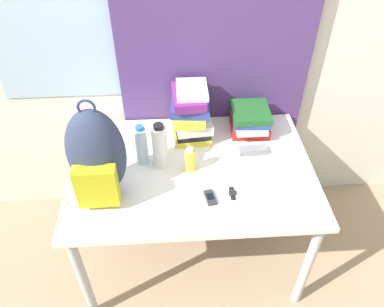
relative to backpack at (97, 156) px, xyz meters
The scene contains 12 objects.
wall_back 0.85m from the backpack, 56.50° to the left, with size 6.00×0.06×2.50m.
curtain_blue 0.91m from the backpack, 45.28° to the left, with size 1.09×0.04×2.50m.
desk 0.56m from the backpack, 17.19° to the left, with size 1.28×0.89×0.74m.
backpack is the anchor object (origin of this frame).
book_stack_left 0.64m from the backpack, 43.51° to the left, with size 0.24×0.28×0.31m.
book_stack_center 0.93m from the backpack, 28.60° to the left, with size 0.23×0.27×0.15m.
water_bottle 0.30m from the backpack, 47.23° to the left, with size 0.06×0.06×0.24m.
sports_bottle 0.35m from the backpack, 31.63° to the left, with size 0.08×0.08×0.27m.
sunscreen_bottle 0.48m from the backpack, 15.96° to the left, with size 0.05×0.05×0.15m.
cell_phone 0.57m from the backpack, ahead, with size 0.06×0.10×0.02m.
sunglasses_case 0.85m from the backpack, 16.60° to the left, with size 0.15×0.06×0.04m.
wristwatch 0.68m from the backpack, ahead, with size 0.04×0.09×0.01m.
Camera 1 is at (-0.09, -0.99, 2.12)m, focal length 35.00 mm.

